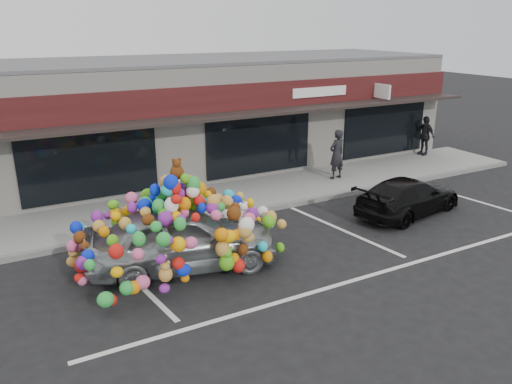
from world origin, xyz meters
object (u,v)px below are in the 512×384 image
black_sedan (408,196)px  pedestrian_c (425,135)px  pedestrian_a (337,154)px  toy_car (182,231)px

black_sedan → pedestrian_c: size_ratio=2.31×
black_sedan → pedestrian_c: pedestrian_c is taller
pedestrian_a → pedestrian_c: size_ratio=1.08×
pedestrian_c → toy_car: bearing=-71.3°
pedestrian_a → pedestrian_c: pedestrian_a is taller
toy_car → pedestrian_a: (7.35, 3.75, 0.12)m
toy_car → pedestrian_a: bearing=-51.2°
toy_car → black_sedan: (7.33, 0.10, -0.38)m
toy_car → black_sedan: size_ratio=1.30×
black_sedan → pedestrian_c: 7.28m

